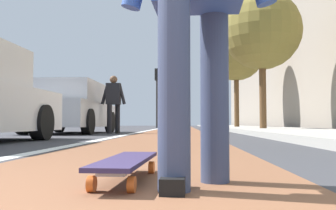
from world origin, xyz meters
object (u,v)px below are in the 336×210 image
object	(u,v)px
skateboard	(126,163)
pedestrian_distant	(114,100)
street_tree_far	(236,53)
street_tree_mid	(262,31)
traffic_light	(157,87)
parked_car_mid	(71,109)

from	to	relation	value
skateboard	pedestrian_distant	xyz separation A→B (m)	(8.90, 1.78, 0.87)
street_tree_far	pedestrian_distant	world-z (taller)	street_tree_far
street_tree_mid	street_tree_far	bearing A→B (deg)	0.00
traffic_light	street_tree_far	world-z (taller)	street_tree_far
pedestrian_distant	traffic_light	bearing A→B (deg)	-0.78
traffic_light	street_tree_mid	bearing A→B (deg)	-158.91
skateboard	pedestrian_distant	bearing A→B (deg)	11.32
street_tree_mid	street_tree_far	size ratio (longest dim) A/B	0.90
street_tree_mid	street_tree_far	xyz separation A→B (m)	(6.53, 0.00, 0.46)
parked_car_mid	pedestrian_distant	distance (m)	1.30
parked_car_mid	street_tree_mid	xyz separation A→B (m)	(2.29, -6.10, 2.83)
parked_car_mid	traffic_light	distance (m)	14.51
parked_car_mid	street_tree_mid	world-z (taller)	street_tree_mid
street_tree_far	pedestrian_distant	distance (m)	10.59
pedestrian_distant	skateboard	bearing A→B (deg)	-168.68
street_tree_mid	traffic_light	bearing A→B (deg)	21.09
parked_car_mid	pedestrian_distant	size ratio (longest dim) A/B	2.60
skateboard	street_tree_far	size ratio (longest dim) A/B	0.15
street_tree_mid	pedestrian_distant	xyz separation A→B (m)	(-2.39, 4.82, -2.59)
street_tree_mid	skateboard	bearing A→B (deg)	164.92
skateboard	street_tree_mid	bearing A→B (deg)	-15.08
parked_car_mid	pedestrian_distant	bearing A→B (deg)	-94.52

